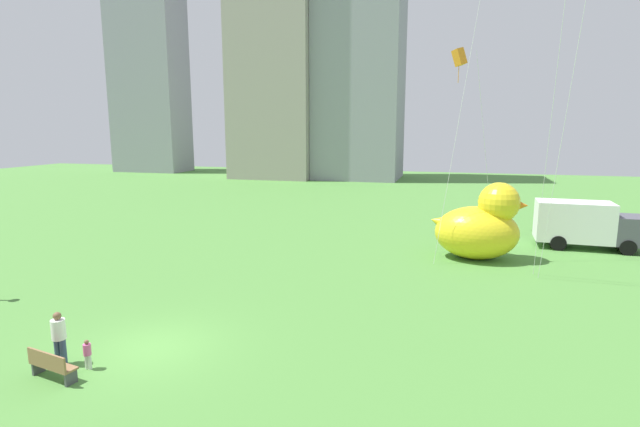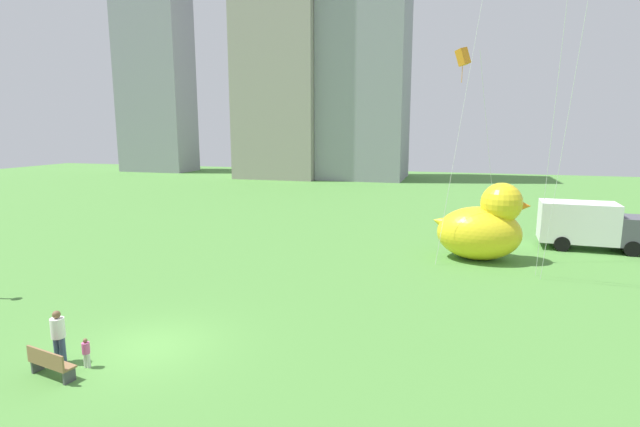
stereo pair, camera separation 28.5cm
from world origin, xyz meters
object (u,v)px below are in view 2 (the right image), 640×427
at_px(kite_orange, 463,58).
at_px(person_child, 86,351).
at_px(person_adult, 58,334).
at_px(park_bench, 50,363).
at_px(giant_inflatable_duck, 483,227).
at_px(box_truck, 589,226).

bearing_deg(kite_orange, person_child, -113.58).
bearing_deg(person_adult, park_bench, -61.30).
xyz_separation_m(person_child, kite_orange, (10.52, 24.10, 11.40)).
xyz_separation_m(person_adult, person_child, (1.03, -0.03, -0.42)).
distance_m(park_bench, kite_orange, 29.58).
bearing_deg(person_adult, giant_inflatable_duck, 51.47).
relative_size(person_adult, person_child, 1.81).
bearing_deg(person_child, giant_inflatable_duck, 53.79).
relative_size(box_truck, kite_orange, 0.47).
distance_m(park_bench, box_truck, 28.63).
xyz_separation_m(giant_inflatable_duck, kite_orange, (-1.53, 7.65, 10.08)).
bearing_deg(park_bench, giant_inflatable_duck, 53.86).
xyz_separation_m(person_adult, kite_orange, (11.55, 24.07, 10.98)).
bearing_deg(person_child, park_bench, -124.75).
distance_m(person_adult, box_truck, 28.31).
bearing_deg(person_adult, box_truck, 46.81).
height_order(park_bench, box_truck, box_truck).
bearing_deg(kite_orange, park_bench, -113.99).
relative_size(park_bench, kite_orange, 0.13).
distance_m(box_truck, kite_orange, 13.52).
relative_size(person_child, kite_orange, 0.07).
height_order(person_adult, box_truck, box_truck).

